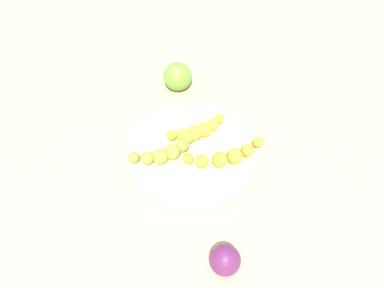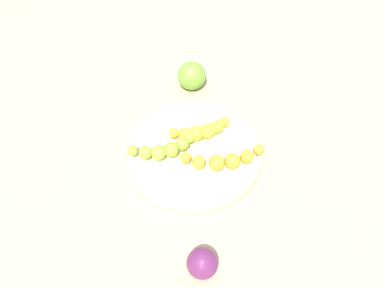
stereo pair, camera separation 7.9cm
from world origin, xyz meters
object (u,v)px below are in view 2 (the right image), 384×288
Objects in this scene: fruit_bowl at (192,152)px; plum_purple at (202,263)px; apple_green at (192,76)px; banana_spotted at (224,160)px; banana_green at (164,149)px; banana_yellow at (201,131)px.

plum_purple reaches higher than fruit_bowl.
banana_spotted is at bearing 177.34° from apple_green.
fruit_bowl is 1.99× the size of banana_green.
banana_yellow is at bearing -42.13° from fruit_bowl.
fruit_bowl is 0.06m from banana_green.
banana_yellow is 0.29m from plum_purple.
apple_green is at bearing -16.19° from fruit_bowl.
apple_green is at bearing -14.27° from plum_purple.
banana_spotted is 2.46× the size of apple_green.
banana_green is (0.01, 0.06, 0.02)m from fruit_bowl.
apple_green is at bearing 169.09° from banana_yellow.
banana_yellow is 0.09m from banana_green.
banana_yellow reaches higher than fruit_bowl.
banana_spotted is 0.27m from apple_green.
banana_yellow is at bearing -16.93° from plum_purple.
fruit_bowl is at bearing -129.22° from banana_spotted.
banana_spotted is (-0.06, -0.11, 0.00)m from banana_green.
banana_spotted is (-0.05, -0.05, 0.02)m from fruit_bowl.
banana_green is at bearing 0.58° from plum_purple.
plum_purple is (-0.19, 0.10, -0.01)m from banana_spotted.
plum_purple is 0.76× the size of apple_green.
fruit_bowl is 1.71× the size of banana_spotted.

